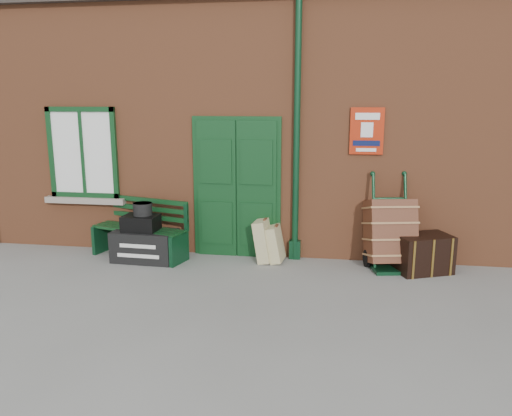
% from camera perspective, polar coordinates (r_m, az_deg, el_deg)
% --- Properties ---
extents(ground, '(80.00, 80.00, 0.00)m').
position_cam_1_polar(ground, '(6.87, -2.04, -9.21)').
color(ground, gray).
rests_on(ground, ground).
extents(station_building, '(10.30, 4.30, 4.36)m').
position_cam_1_polar(station_building, '(9.84, 1.79, 10.25)').
color(station_building, brown).
rests_on(station_building, ground).
extents(bench, '(1.66, 0.90, 0.98)m').
position_cam_1_polar(bench, '(8.31, -12.93, -2.10)').
color(bench, '#0F3718').
rests_on(bench, ground).
extents(houdini_trunk, '(1.00, 0.58, 0.49)m').
position_cam_1_polar(houdini_trunk, '(8.13, -12.57, -4.21)').
color(houdini_trunk, black).
rests_on(houdini_trunk, ground).
extents(strongbox, '(0.55, 0.41, 0.24)m').
position_cam_1_polar(strongbox, '(8.06, -13.02, -1.68)').
color(strongbox, black).
rests_on(strongbox, houdini_trunk).
extents(hatbox, '(0.31, 0.31, 0.20)m').
position_cam_1_polar(hatbox, '(8.02, -12.82, -0.12)').
color(hatbox, black).
rests_on(hatbox, strongbox).
extents(suitcase_back, '(0.33, 0.49, 0.68)m').
position_cam_1_polar(suitcase_back, '(7.90, 0.91, -3.70)').
color(suitcase_back, tan).
rests_on(suitcase_back, ground).
extents(suitcase_front, '(0.32, 0.45, 0.58)m').
position_cam_1_polar(suitcase_front, '(7.89, 2.21, -4.08)').
color(suitcase_front, tan).
rests_on(suitcase_front, ground).
extents(porter_trolley, '(0.82, 0.86, 1.42)m').
position_cam_1_polar(porter_trolley, '(7.79, 15.05, -2.75)').
color(porter_trolley, '#0C331C').
rests_on(porter_trolley, ground).
extents(dark_trunk, '(0.92, 0.77, 0.57)m').
position_cam_1_polar(dark_trunk, '(7.82, 18.53, -4.95)').
color(dark_trunk, black).
rests_on(dark_trunk, ground).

